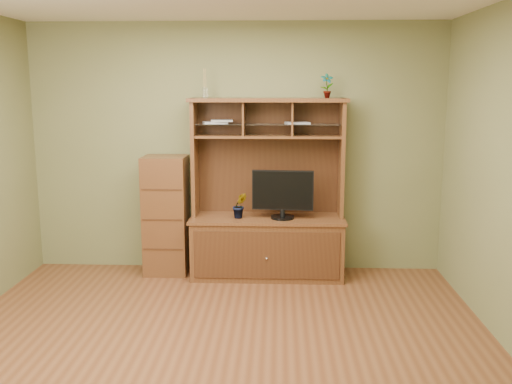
{
  "coord_description": "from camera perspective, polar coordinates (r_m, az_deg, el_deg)",
  "views": [
    {
      "loc": [
        0.47,
        -4.21,
        2.04
      ],
      "look_at": [
        0.25,
        1.2,
        1.02
      ],
      "focal_mm": 40.0,
      "sensor_mm": 36.0,
      "label": 1
    }
  ],
  "objects": [
    {
      "name": "top_plant",
      "position": [
        6.03,
        7.1,
        10.51
      ],
      "size": [
        0.14,
        0.1,
        0.25
      ],
      "primitive_type": "imported",
      "rotation": [
        0.0,
        0.0,
        0.1
      ],
      "color": "#285C20",
      "rests_on": "media_hutch"
    },
    {
      "name": "orchid_plant",
      "position": [
        6.0,
        -1.64,
        -1.35
      ],
      "size": [
        0.17,
        0.15,
        0.27
      ],
      "primitive_type": "imported",
      "rotation": [
        0.0,
        0.0,
        0.24
      ],
      "color": "#305B1F",
      "rests_on": "media_hutch"
    },
    {
      "name": "monitor",
      "position": [
        5.96,
        2.69,
        -0.13
      ],
      "size": [
        0.65,
        0.25,
        0.51
      ],
      "rotation": [
        0.0,
        0.0,
        -0.08
      ],
      "color": "black",
      "rests_on": "media_hutch"
    },
    {
      "name": "side_cabinet",
      "position": [
        6.26,
        -8.97,
        -2.3
      ],
      "size": [
        0.46,
        0.42,
        1.29
      ],
      "color": "#492414",
      "rests_on": "room"
    },
    {
      "name": "magazines",
      "position": [
        6.04,
        -1.23,
        7.01
      ],
      "size": [
        1.14,
        0.24,
        0.04
      ],
      "color": "#AAAAAF",
      "rests_on": "media_hutch"
    },
    {
      "name": "media_hutch",
      "position": [
        6.13,
        1.14,
        -3.63
      ],
      "size": [
        1.66,
        0.61,
        1.9
      ],
      "color": "#492414",
      "rests_on": "room"
    },
    {
      "name": "reed_diffuser",
      "position": [
        6.06,
        -5.15,
        10.47
      ],
      "size": [
        0.06,
        0.06,
        0.3
      ],
      "color": "silver",
      "rests_on": "media_hutch"
    },
    {
      "name": "room",
      "position": [
        4.29,
        -3.99,
        1.45
      ],
      "size": [
        4.54,
        4.04,
        2.74
      ],
      "color": "brown",
      "rests_on": "ground"
    }
  ]
}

